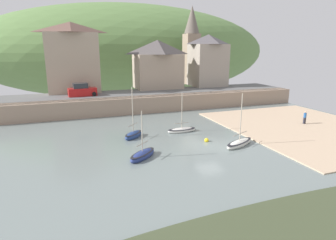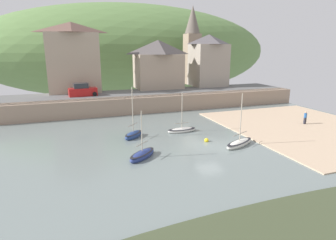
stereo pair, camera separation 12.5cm
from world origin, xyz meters
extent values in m
cube|color=slate|center=(0.00, 0.00, -0.03)|extent=(48.00, 40.00, 0.06)
cube|color=#CCAD8C|center=(14.00, 2.00, 0.05)|extent=(18.00, 22.00, 0.10)
cube|color=gray|center=(0.00, 17.00, 1.20)|extent=(48.00, 2.40, 2.40)
cube|color=#606060|center=(0.00, 20.70, 2.35)|extent=(48.00, 9.00, 0.10)
ellipsoid|color=#608447|center=(3.80, 55.20, 8.54)|extent=(80.00, 44.00, 24.40)
cube|color=tan|center=(-11.75, 25.20, 7.12)|extent=(8.00, 4.70, 9.43)
pyramid|color=brown|center=(-11.75, 25.20, 12.64)|extent=(8.30, 5.00, 1.61)
cube|color=tan|center=(2.60, 25.20, 5.40)|extent=(8.03, 5.59, 6.00)
pyramid|color=#534C4B|center=(2.60, 25.20, 9.62)|extent=(8.33, 5.89, 2.45)
cube|color=#A19586|center=(12.56, 25.20, 6.28)|extent=(6.13, 5.64, 7.76)
pyramid|color=#524D50|center=(12.56, 25.20, 11.04)|extent=(6.43, 5.94, 1.77)
cube|color=gray|center=(10.93, 29.20, 7.29)|extent=(2.80, 2.80, 9.78)
cone|color=#665B51|center=(10.93, 29.20, 14.81)|extent=(3.00, 3.00, 5.26)
ellipsoid|color=navy|center=(-6.66, 5.16, 0.24)|extent=(2.76, 2.71, 0.87)
ellipsoid|color=black|center=(-6.66, 5.16, 0.48)|extent=(2.70, 2.66, 0.12)
cylinder|color=#B2A893|center=(-6.66, 5.16, 3.11)|extent=(0.09, 0.09, 4.87)
cylinder|color=gray|center=(-6.66, 5.16, 1.45)|extent=(1.37, 1.32, 0.07)
ellipsoid|color=silver|center=(2.72, -0.96, 0.19)|extent=(4.23, 2.79, 0.71)
ellipsoid|color=black|center=(2.72, -0.96, 0.39)|extent=(4.15, 2.73, 0.12)
cylinder|color=#B2A893|center=(2.72, -0.96, 2.89)|extent=(0.09, 0.09, 4.68)
cylinder|color=gray|center=(2.72, -0.96, 1.24)|extent=(2.24, 1.11, 0.07)
ellipsoid|color=navy|center=(-7.23, -0.89, 0.23)|extent=(3.30, 3.11, 0.82)
ellipsoid|color=black|center=(-7.23, -0.89, 0.45)|extent=(3.23, 3.04, 0.12)
cylinder|color=#B2A893|center=(-7.23, -0.89, 2.44)|extent=(0.09, 0.09, 3.61)
cylinder|color=gray|center=(-7.23, -0.89, 1.32)|extent=(1.34, 1.20, 0.07)
ellipsoid|color=silver|center=(-0.88, 5.40, 0.17)|extent=(3.52, 1.35, 0.62)
ellipsoid|color=black|center=(-0.88, 5.40, 0.34)|extent=(3.45, 1.32, 0.12)
cylinder|color=#B2A893|center=(-0.88, 5.40, 2.54)|extent=(0.09, 0.09, 4.12)
cylinder|color=gray|center=(-0.88, 5.40, 1.06)|extent=(1.78, 0.14, 0.07)
cube|color=#AE1818|center=(-10.85, 20.70, 3.00)|extent=(4.24, 2.08, 1.20)
cube|color=#282D33|center=(-11.10, 20.70, 3.95)|extent=(2.23, 1.69, 0.80)
cylinder|color=black|center=(-9.20, 21.50, 2.72)|extent=(0.64, 0.22, 0.64)
cylinder|color=black|center=(-9.20, 19.90, 2.72)|extent=(0.64, 0.22, 0.64)
cylinder|color=black|center=(-12.50, 21.50, 2.72)|extent=(0.64, 0.22, 0.64)
cylinder|color=black|center=(-12.50, 19.90, 2.72)|extent=(0.64, 0.22, 0.64)
cube|color=#282833|center=(15.04, 3.14, 0.51)|extent=(0.28, 0.20, 0.82)
cylinder|color=#23569E|center=(15.04, 3.14, 1.21)|extent=(0.34, 0.34, 0.58)
sphere|color=#D1A889|center=(15.04, 3.14, 1.61)|extent=(0.22, 0.22, 0.22)
sphere|color=yellow|center=(0.19, 1.24, 0.14)|extent=(0.47, 0.47, 0.47)
camera|label=1|loc=(-13.08, -23.82, 9.45)|focal=30.34mm
camera|label=2|loc=(-12.96, -23.86, 9.45)|focal=30.34mm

